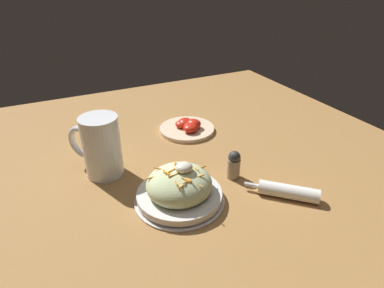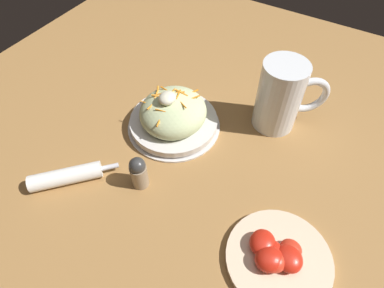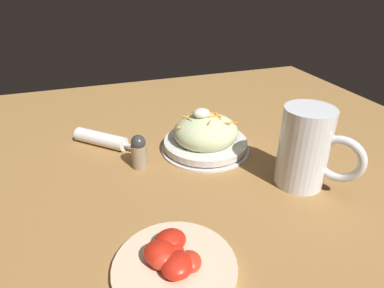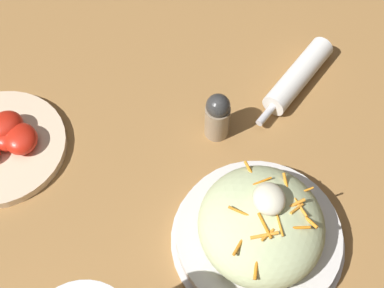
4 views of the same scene
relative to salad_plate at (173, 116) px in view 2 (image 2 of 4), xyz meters
The scene contains 6 objects.
ground_plane 0.14m from the salad_plate, 61.68° to the left, with size 1.43×1.43×0.00m, color #9E703D.
salad_plate is the anchor object (origin of this frame).
beer_mug 0.24m from the salad_plate, 124.35° to the left, with size 0.13×0.15×0.17m.
napkin_roll 0.26m from the salad_plate, 23.31° to the right, with size 0.15×0.14×0.03m.
tomato_plate 0.37m from the salad_plate, 61.57° to the left, with size 0.19×0.19×0.04m.
salt_shaker 0.17m from the salad_plate, ahead, with size 0.03×0.03×0.08m.
Camera 2 is at (0.37, 0.19, 0.57)m, focal length 30.82 mm.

